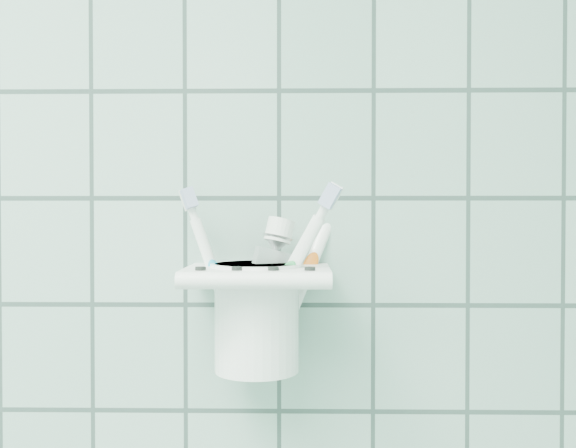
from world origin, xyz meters
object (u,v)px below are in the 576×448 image
Objects in this scene: cup at (257,313)px; toothpaste_tube at (250,278)px; toothbrush_pink at (245,269)px; holder_bracket at (258,277)px; toothbrush_blue at (270,257)px; toothbrush_orange at (241,259)px.

toothpaste_tube is at bearing -127.51° from cup.
cup is 0.04m from toothbrush_pink.
holder_bracket and cup have the same top height.
toothbrush_pink is 0.01m from toothpaste_tube.
toothbrush_blue reaches higher than holder_bracket.
toothbrush_blue is at bearing -0.66° from toothbrush_orange.
toothbrush_blue is (0.01, 0.00, 0.02)m from holder_bracket.
holder_bracket is 0.01m from toothpaste_tube.
toothbrush_pink is at bearing 159.37° from holder_bracket.
toothbrush_orange reaches higher than toothbrush_pink.
cup is at bearing 106.85° from holder_bracket.
holder_bracket is at bearing -164.06° from toothbrush_blue.
toothbrush_blue reaches higher than toothbrush_orange.
toothbrush_orange is (-0.02, 0.01, 0.05)m from cup.
toothbrush_blue is (0.03, -0.00, 0.01)m from toothbrush_pink.
toothbrush_orange is (-0.02, 0.01, 0.02)m from holder_bracket.
holder_bracket is at bearing -15.97° from toothbrush_orange.
toothbrush_orange reaches higher than cup.
holder_bracket is at bearing 1.05° from toothpaste_tube.
holder_bracket is 1.31× the size of cup.
cup is at bearing -5.43° from toothbrush_orange.
toothbrush_blue is at bearing -36.02° from toothbrush_pink.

